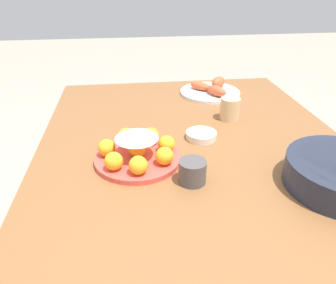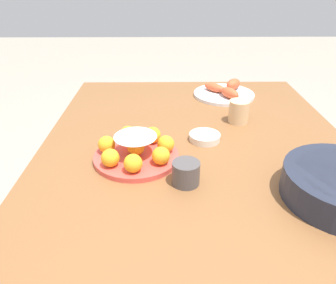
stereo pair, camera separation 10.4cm
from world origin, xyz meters
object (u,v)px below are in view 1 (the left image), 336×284
seafood_platter (211,90)px  cup_far (230,109)px  cup_near (192,172)px  dining_table (195,167)px  sauce_bowl (201,135)px  cake_plate (138,152)px

seafood_platter → cup_far: 0.29m
seafood_platter → cup_far: bearing=0.5°
seafood_platter → cup_near: 0.73m
dining_table → sauce_bowl: sauce_bowl is taller
cake_plate → cup_far: cake_plate is taller
seafood_platter → cup_near: cup_near is taller
sauce_bowl → cup_far: cup_far is taller
sauce_bowl → cup_near: (0.25, -0.08, 0.02)m
cup_near → cup_far: 0.46m
cake_plate → cup_near: cake_plate is taller
dining_table → seafood_platter: 0.53m
cake_plate → cup_far: bearing=126.1°
cup_near → dining_table: bearing=165.5°
cake_plate → seafood_platter: cake_plate is taller
cup_near → seafood_platter: bearing=162.1°
dining_table → cup_near: (0.20, -0.05, 0.12)m
dining_table → cake_plate: cake_plate is taller
sauce_bowl → cup_near: bearing=-17.8°
dining_table → cup_near: bearing=-14.5°
sauce_bowl → cup_near: size_ratio=1.38×
dining_table → cup_near: size_ratio=17.91×
seafood_platter → cup_near: bearing=-17.9°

